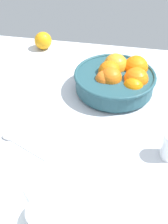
# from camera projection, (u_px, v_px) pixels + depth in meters

# --- Properties ---
(ground_plane) EXTENTS (1.45, 1.01, 0.03)m
(ground_plane) POSITION_uv_depth(u_px,v_px,m) (94.00, 120.00, 0.93)
(ground_plane) COLOR silver
(fruit_bowl) EXTENTS (0.29, 0.29, 0.12)m
(fruit_bowl) POSITION_uv_depth(u_px,v_px,m) (117.00, 79.00, 1.00)
(fruit_bowl) COLOR #234C56
(fruit_bowl) RESTS_ON ground_plane
(loose_orange_0) EXTENTS (0.08, 0.08, 0.08)m
(loose_orange_0) POSITION_uv_depth(u_px,v_px,m) (43.00, 41.00, 1.25)
(loose_orange_0) COLOR orange
(loose_orange_0) RESTS_ON ground_plane
(spoon) EXTENTS (0.16, 0.08, 0.01)m
(spoon) POSITION_uv_depth(u_px,v_px,m) (17.00, 143.00, 0.83)
(spoon) COLOR silver
(spoon) RESTS_ON ground_plane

